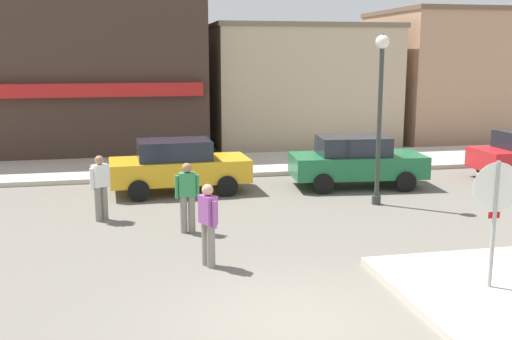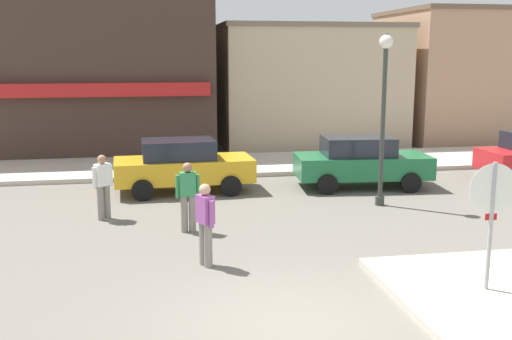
# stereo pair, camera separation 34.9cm
# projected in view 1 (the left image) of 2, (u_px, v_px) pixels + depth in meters

# --- Properties ---
(ground_plane) EXTENTS (160.00, 160.00, 0.00)m
(ground_plane) POSITION_uv_depth(u_px,v_px,m) (305.00, 323.00, 9.05)
(ground_plane) COLOR #6B665B
(kerb_far) EXTENTS (80.00, 4.00, 0.15)m
(kerb_far) POSITION_uv_depth(u_px,v_px,m) (204.00, 166.00, 21.41)
(kerb_far) COLOR beige
(kerb_far) RESTS_ON ground
(stop_sign) EXTENTS (0.82, 0.09, 2.30)m
(stop_sign) POSITION_uv_depth(u_px,v_px,m) (495.00, 208.00, 9.83)
(stop_sign) COLOR #9E9EA3
(stop_sign) RESTS_ON ground
(lamp_post) EXTENTS (0.36, 0.36, 4.54)m
(lamp_post) POSITION_uv_depth(u_px,v_px,m) (380.00, 95.00, 15.65)
(lamp_post) COLOR #333833
(lamp_post) RESTS_ON ground
(parked_car_nearest) EXTENTS (4.07, 2.01, 1.56)m
(parked_car_nearest) POSITION_uv_depth(u_px,v_px,m) (178.00, 165.00, 17.46)
(parked_car_nearest) COLOR gold
(parked_car_nearest) RESTS_ON ground
(parked_car_second) EXTENTS (4.13, 2.14, 1.56)m
(parked_car_second) POSITION_uv_depth(u_px,v_px,m) (356.00, 161.00, 18.21)
(parked_car_second) COLOR #1E6B3D
(parked_car_second) RESTS_ON ground
(pedestrian_crossing_near) EXTENTS (0.35, 0.54, 1.61)m
(pedestrian_crossing_near) POSITION_uv_depth(u_px,v_px,m) (208.00, 222.00, 11.33)
(pedestrian_crossing_near) COLOR gray
(pedestrian_crossing_near) RESTS_ON ground
(pedestrian_crossing_far) EXTENTS (0.55, 0.22, 1.61)m
(pedestrian_crossing_far) POSITION_uv_depth(u_px,v_px,m) (187.00, 195.00, 13.49)
(pedestrian_crossing_far) COLOR gray
(pedestrian_crossing_far) RESTS_ON ground
(pedestrian_kerb_side) EXTENTS (0.50, 0.39, 1.61)m
(pedestrian_kerb_side) POSITION_uv_depth(u_px,v_px,m) (100.00, 186.00, 14.47)
(pedestrian_kerb_side) COLOR gray
(pedestrian_kerb_side) RESTS_ON ground
(building_corner_shop) EXTENTS (11.16, 8.91, 7.36)m
(building_corner_shop) POSITION_uv_depth(u_px,v_px,m) (71.00, 62.00, 25.70)
(building_corner_shop) COLOR #3D2D26
(building_corner_shop) RESTS_ON ground
(building_storefront_left_near) EXTENTS (8.03, 6.00, 5.28)m
(building_storefront_left_near) POSITION_uv_depth(u_px,v_px,m) (297.00, 84.00, 27.31)
(building_storefront_left_near) COLOR tan
(building_storefront_left_near) RESTS_ON ground
(building_storefront_left_mid) EXTENTS (5.24, 6.73, 6.05)m
(building_storefront_left_mid) POSITION_uv_depth(u_px,v_px,m) (435.00, 74.00, 28.97)
(building_storefront_left_mid) COLOR tan
(building_storefront_left_mid) RESTS_ON ground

